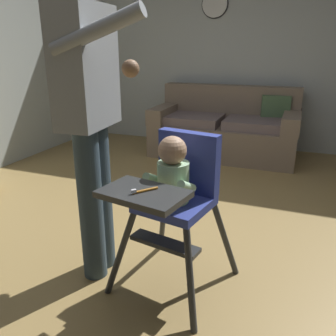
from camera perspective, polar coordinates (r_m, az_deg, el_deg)
The scene contains 6 objects.
ground at distance 2.71m, azimuth 0.28°, elevation -11.38°, with size 6.33×6.91×0.10m, color #9B7E49.
wall_far at distance 4.94m, azimuth 11.96°, elevation 19.37°, with size 5.53×0.06×2.75m, color #B1B9B9.
couch at distance 4.55m, azimuth 9.39°, elevation 6.29°, with size 1.80×0.86×0.86m.
high_chair at distance 1.88m, azimuth 1.19°, elevation -2.99°, with size 0.70×0.80×0.91m.
adult_standing at distance 1.96m, azimuth -12.63°, elevation 8.45°, with size 0.53×0.50×1.72m.
wall_clock at distance 5.00m, azimuth 7.70°, elevation 25.11°, with size 0.35×0.04×0.35m.
Camera 1 is at (0.82, -2.19, 1.33)m, focal length 37.15 mm.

